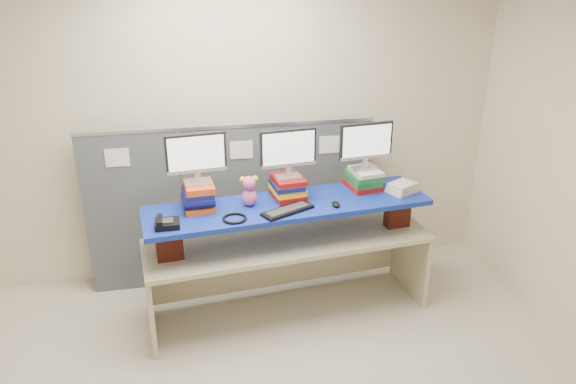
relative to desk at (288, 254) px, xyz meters
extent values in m
cube|color=beige|center=(-0.40, -1.14, 0.83)|extent=(5.00, 4.00, 2.80)
cube|color=#464C53|center=(-1.27, 0.64, 0.18)|extent=(0.85, 0.05, 1.50)
cube|color=#464C53|center=(-0.40, 0.64, 0.18)|extent=(0.85, 0.05, 1.50)
cube|color=#464C53|center=(0.47, 0.64, 0.18)|extent=(0.85, 0.05, 1.50)
cube|color=#BBBCC2|center=(-0.40, 0.64, 0.94)|extent=(2.60, 0.06, 0.03)
cube|color=white|center=(-1.35, 0.61, 0.73)|extent=(0.20, 0.00, 0.16)
cube|color=white|center=(-0.55, 0.61, 0.73)|extent=(0.20, 0.00, 0.16)
cube|color=white|center=(-0.30, 0.61, 0.73)|extent=(0.20, 0.00, 0.16)
cube|color=white|center=(0.50, 0.61, 0.73)|extent=(0.20, 0.00, 0.16)
cube|color=#C3B895|center=(0.00, 0.00, 0.12)|extent=(2.42, 0.94, 0.04)
cube|color=#C3B895|center=(-1.15, -0.13, -0.23)|extent=(0.11, 0.64, 0.68)
cube|color=#C3B895|center=(1.15, 0.13, -0.23)|extent=(0.11, 0.64, 0.68)
cube|color=maroon|center=(-0.95, -0.15, 0.28)|extent=(0.21, 0.13, 0.28)
cube|color=maroon|center=(0.96, 0.06, 0.28)|extent=(0.21, 0.13, 0.28)
cube|color=#110B8E|center=(0.00, 0.00, 0.44)|extent=(2.35, 0.82, 0.04)
cube|color=#E14E15|center=(-0.71, 0.03, 0.48)|extent=(0.26, 0.30, 0.05)
cube|color=#131756|center=(-0.71, 0.05, 0.53)|extent=(0.27, 0.28, 0.04)
cube|color=#131756|center=(-0.71, 0.03, 0.57)|extent=(0.25, 0.31, 0.03)
cube|color=#131756|center=(-0.71, 0.03, 0.60)|extent=(0.24, 0.30, 0.04)
cube|color=#E14E15|center=(-0.69, 0.04, 0.65)|extent=(0.24, 0.29, 0.05)
cube|color=maroon|center=(0.02, 0.12, 0.49)|extent=(0.29, 0.33, 0.05)
cube|color=yellow|center=(0.02, 0.12, 0.53)|extent=(0.28, 0.31, 0.05)
cube|color=#131756|center=(0.01, 0.11, 0.58)|extent=(0.26, 0.30, 0.04)
cube|color=maroon|center=(0.03, 0.13, 0.62)|extent=(0.27, 0.32, 0.04)
cube|color=maroon|center=(0.68, 0.20, 0.49)|extent=(0.28, 0.32, 0.05)
cube|color=#1D6F2B|center=(0.69, 0.20, 0.53)|extent=(0.26, 0.32, 0.04)
cube|color=#1D6F2B|center=(0.69, 0.19, 0.58)|extent=(0.29, 0.31, 0.05)
cube|color=silver|center=(0.70, 0.19, 0.62)|extent=(0.26, 0.31, 0.03)
cube|color=#B0B0B5|center=(-0.70, 0.04, 0.68)|extent=(0.22, 0.15, 0.01)
cube|color=#B0B0B5|center=(-0.70, 0.04, 0.73)|extent=(0.05, 0.04, 0.08)
cube|color=black|center=(-0.70, 0.04, 0.92)|extent=(0.46, 0.08, 0.30)
cube|color=white|center=(-0.70, 0.02, 0.92)|extent=(0.42, 0.05, 0.27)
cube|color=#B0B0B5|center=(0.02, 0.12, 0.65)|extent=(0.22, 0.15, 0.01)
cube|color=#B0B0B5|center=(0.02, 0.12, 0.69)|extent=(0.05, 0.04, 0.08)
cube|color=black|center=(0.02, 0.12, 0.89)|extent=(0.46, 0.08, 0.30)
cube|color=white|center=(0.02, 0.10, 0.89)|extent=(0.42, 0.05, 0.27)
cube|color=#B0B0B5|center=(0.69, 0.20, 0.64)|extent=(0.22, 0.15, 0.01)
cube|color=#B0B0B5|center=(0.69, 0.20, 0.69)|extent=(0.05, 0.04, 0.08)
cube|color=black|center=(0.69, 0.20, 0.88)|extent=(0.46, 0.08, 0.30)
cube|color=white|center=(0.69, 0.18, 0.88)|extent=(0.42, 0.05, 0.27)
cube|color=black|center=(-0.03, -0.16, 0.47)|extent=(0.44, 0.32, 0.02)
cube|color=#2C2C2F|center=(-0.03, -0.16, 0.49)|extent=(0.37, 0.25, 0.00)
ellipsoid|color=black|center=(0.36, -0.12, 0.48)|extent=(0.07, 0.11, 0.03)
cube|color=black|center=(-0.95, -0.24, 0.48)|extent=(0.18, 0.16, 0.04)
cube|color=#2C2C2F|center=(-0.95, -0.24, 0.51)|extent=(0.09, 0.09, 0.01)
cube|color=black|center=(-1.00, -0.24, 0.52)|extent=(0.04, 0.16, 0.03)
torus|color=black|center=(-0.45, -0.21, 0.47)|extent=(0.22, 0.22, 0.02)
ellipsoid|color=#F05B9E|center=(-0.31, 0.02, 0.53)|extent=(0.12, 0.11, 0.14)
sphere|color=#F05B9E|center=(-0.31, 0.02, 0.65)|extent=(0.11, 0.11, 0.11)
sphere|color=yellow|center=(-0.36, 0.02, 0.69)|extent=(0.05, 0.05, 0.05)
sphere|color=yellow|center=(-0.26, 0.02, 0.69)|extent=(0.05, 0.05, 0.05)
cube|color=beige|center=(0.98, 0.05, 0.48)|extent=(0.29, 0.27, 0.03)
cube|color=beige|center=(0.98, 0.05, 0.50)|extent=(0.28, 0.26, 0.03)
cube|color=beige|center=(0.98, 0.05, 0.53)|extent=(0.26, 0.25, 0.03)
camera|label=1|loc=(-0.76, -4.03, 2.32)|focal=35.00mm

